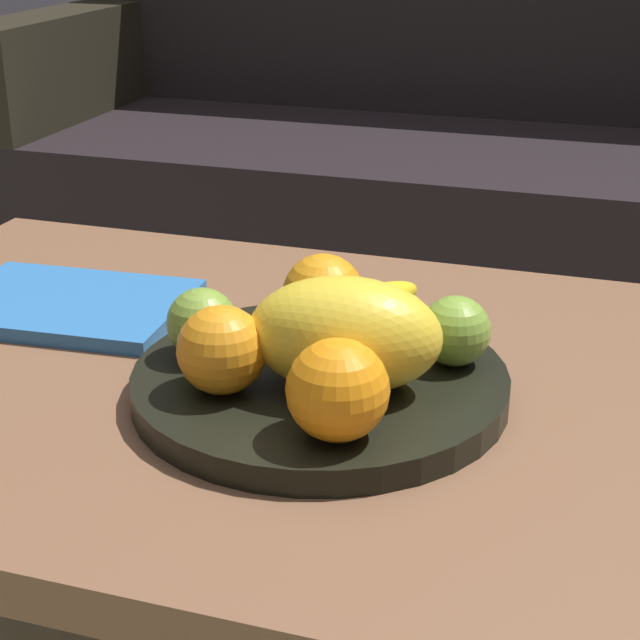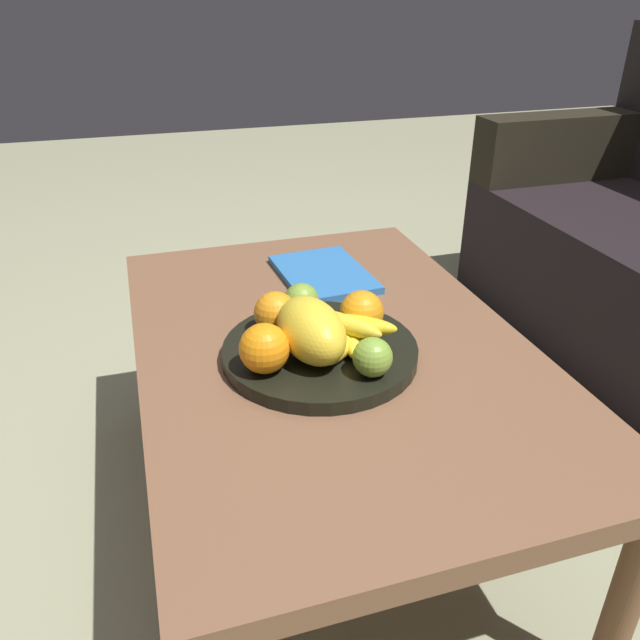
% 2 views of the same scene
% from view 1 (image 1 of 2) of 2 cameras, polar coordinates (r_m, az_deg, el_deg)
% --- Properties ---
extents(coffee_table, '(1.04, 0.69, 0.44)m').
position_cam_1_polar(coffee_table, '(0.99, -2.05, -5.32)').
color(coffee_table, brown).
rests_on(coffee_table, ground_plane).
extents(couch, '(1.70, 0.70, 0.90)m').
position_cam_1_polar(couch, '(2.17, 5.68, 8.04)').
color(couch, black).
rests_on(couch, ground_plane).
extents(fruit_bowl, '(0.34, 0.34, 0.03)m').
position_cam_1_polar(fruit_bowl, '(0.92, 0.00, -3.58)').
color(fruit_bowl, black).
rests_on(fruit_bowl, coffee_table).
extents(melon_large_front, '(0.18, 0.12, 0.10)m').
position_cam_1_polar(melon_large_front, '(0.87, 1.40, -0.82)').
color(melon_large_front, yellow).
rests_on(melon_large_front, fruit_bowl).
extents(orange_front, '(0.08, 0.08, 0.08)m').
position_cam_1_polar(orange_front, '(0.98, 0.17, 1.45)').
color(orange_front, orange).
rests_on(orange_front, fruit_bowl).
extents(orange_left, '(0.08, 0.08, 0.08)m').
position_cam_1_polar(orange_left, '(0.87, -5.54, -1.67)').
color(orange_left, orange).
rests_on(orange_left, fruit_bowl).
extents(orange_right, '(0.08, 0.08, 0.08)m').
position_cam_1_polar(orange_right, '(0.79, 1.00, -3.94)').
color(orange_right, orange).
rests_on(orange_right, fruit_bowl).
extents(apple_front, '(0.07, 0.07, 0.07)m').
position_cam_1_polar(apple_front, '(0.94, -6.61, -0.17)').
color(apple_front, olive).
rests_on(apple_front, fruit_bowl).
extents(apple_left, '(0.06, 0.06, 0.06)m').
position_cam_1_polar(apple_left, '(0.93, 7.58, -0.61)').
color(apple_left, '#7DA739').
rests_on(apple_left, fruit_bowl).
extents(banana_bunch, '(0.16, 0.15, 0.06)m').
position_cam_1_polar(banana_bunch, '(0.94, 1.95, -0.15)').
color(banana_bunch, yellow).
rests_on(banana_bunch, fruit_bowl).
extents(magazine, '(0.26, 0.20, 0.02)m').
position_cam_1_polar(magazine, '(1.14, -13.84, 0.81)').
color(magazine, '#2E6FB6').
rests_on(magazine, coffee_table).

